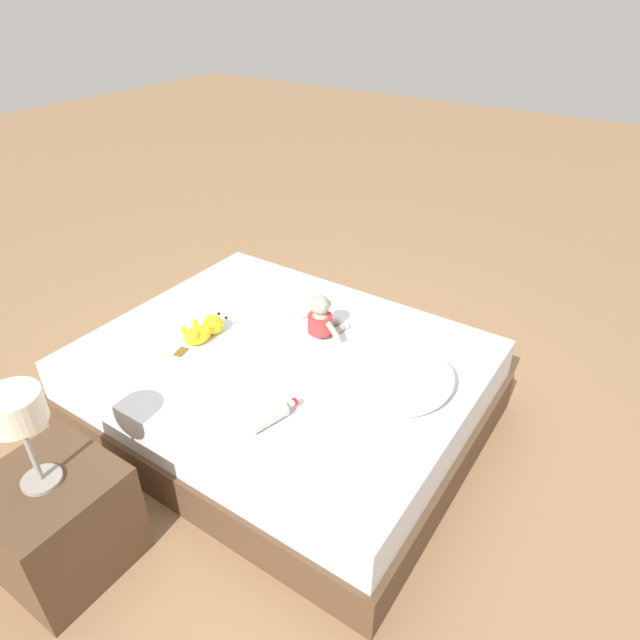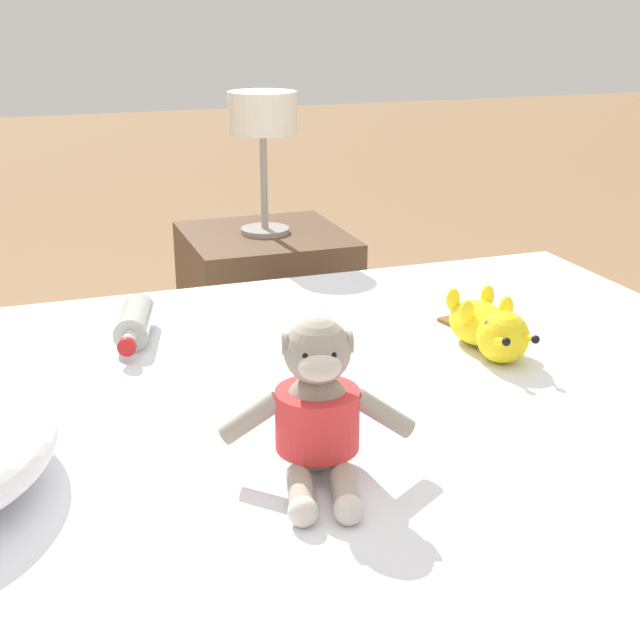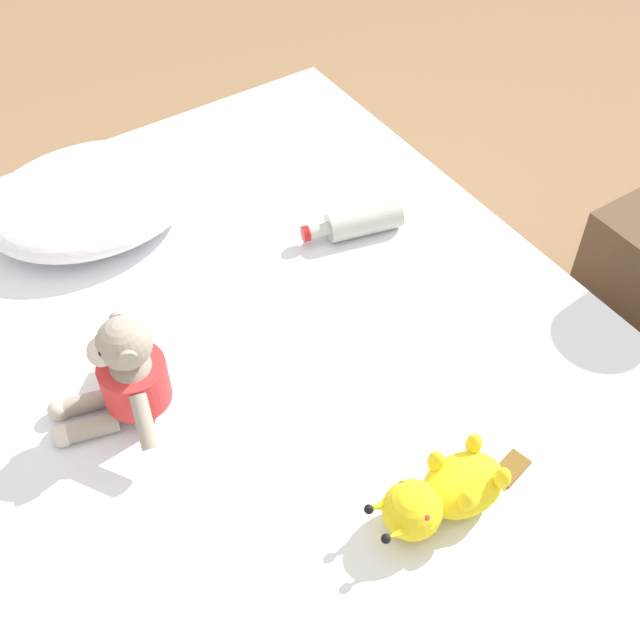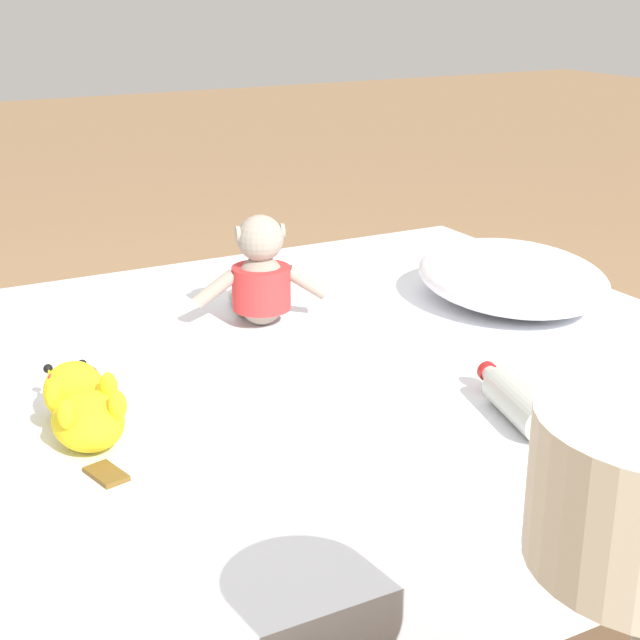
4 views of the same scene
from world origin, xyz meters
TOP-DOWN VIEW (x-y plane):
  - ground_plane at (0.00, 0.00)m, footprint 16.00×16.00m
  - bed at (0.00, 0.00)m, footprint 1.47×1.86m
  - pillow at (-0.06, 0.63)m, footprint 0.51×0.42m
  - plush_monkey at (-0.21, 0.08)m, footprint 0.24×0.28m
  - plush_yellow_creature at (0.12, -0.39)m, footprint 0.33×0.12m
  - glass_bottle at (0.42, 0.25)m, footprint 0.23×0.11m

SIDE VIEW (x-z plane):
  - ground_plane at x=0.00m, z-range 0.00..0.00m
  - bed at x=0.00m, z-range 0.00..0.43m
  - glass_bottle at x=0.42m, z-range 0.43..0.50m
  - plush_yellow_creature at x=0.12m, z-range 0.43..0.53m
  - pillow at x=-0.06m, z-range 0.43..0.56m
  - plush_monkey at x=-0.21m, z-range 0.41..0.65m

